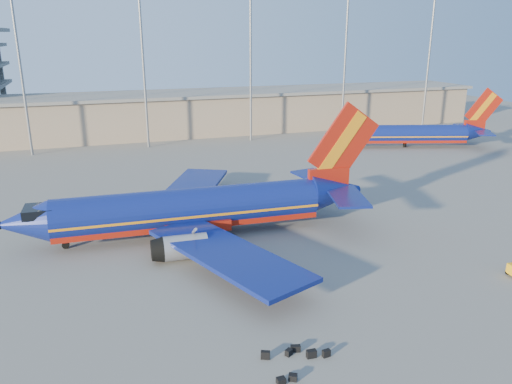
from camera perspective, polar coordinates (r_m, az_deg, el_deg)
ground at (r=52.91m, az=-0.78°, el=-4.65°), size 220.00×220.00×0.00m
terminal_building at (r=108.73m, az=-5.10°, el=9.19°), size 122.00×16.00×8.50m
light_mast_row at (r=94.82m, az=-6.62°, el=15.96°), size 101.60×1.60×28.65m
aircraft_main at (r=51.80m, az=-6.58°, el=-1.92°), size 39.15×37.63×13.25m
aircraft_second at (r=96.91m, az=17.20°, el=6.37°), size 31.24×16.00×10.89m
luggage_pile at (r=33.60m, az=4.49°, el=-18.53°), size 4.44×3.14×0.55m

